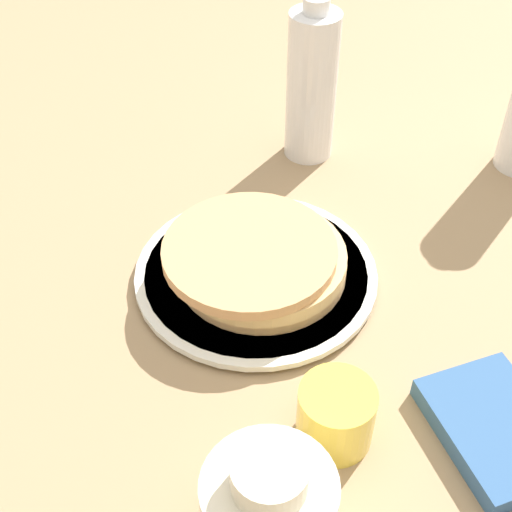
% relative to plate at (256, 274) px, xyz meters
% --- Properties ---
extents(ground_plane, '(4.00, 4.00, 0.00)m').
position_rel_plate_xyz_m(ground_plane, '(0.01, -0.02, -0.01)').
color(ground_plane, '#9E7F5B').
extents(plate, '(0.25, 0.25, 0.01)m').
position_rel_plate_xyz_m(plate, '(0.00, 0.00, 0.00)').
color(plate, silver).
rests_on(plate, ground_plane).
extents(pancake_stack, '(0.18, 0.19, 0.04)m').
position_rel_plate_xyz_m(pancake_stack, '(0.00, 0.00, 0.03)').
color(pancake_stack, '#DDAC73').
rests_on(pancake_stack, plate).
extents(juice_glass, '(0.06, 0.06, 0.06)m').
position_rel_plate_xyz_m(juice_glass, '(0.18, 0.08, 0.02)').
color(juice_glass, yellow).
rests_on(juice_glass, ground_plane).
extents(water_bottle_mid, '(0.06, 0.06, 0.20)m').
position_rel_plate_xyz_m(water_bottle_mid, '(-0.23, 0.05, 0.09)').
color(water_bottle_mid, white).
rests_on(water_bottle_mid, ground_plane).
extents(napkin, '(0.15, 0.14, 0.02)m').
position_rel_plate_xyz_m(napkin, '(0.17, 0.22, 0.00)').
color(napkin, '#33598C').
rests_on(napkin, ground_plane).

